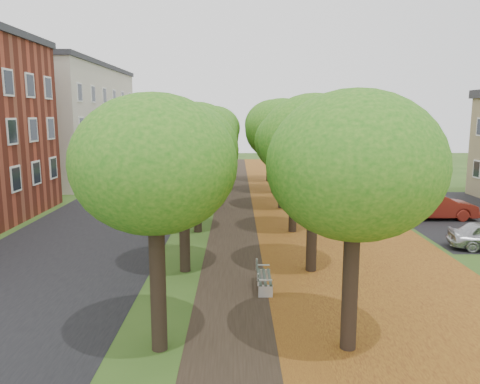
{
  "coord_description": "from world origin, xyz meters",
  "views": [
    {
      "loc": [
        -0.24,
        -11.1,
        5.92
      ],
      "look_at": [
        -0.09,
        9.26,
        2.5
      ],
      "focal_mm": 35.0,
      "sensor_mm": 36.0,
      "label": 1
    }
  ],
  "objects_px": {
    "bench": "(263,277)",
    "car_white": "(402,189)",
    "car_grey": "(418,200)",
    "car_red": "(435,206)"
  },
  "relations": [
    {
      "from": "bench",
      "to": "car_white",
      "type": "distance_m",
      "value": 20.18
    },
    {
      "from": "bench",
      "to": "car_white",
      "type": "height_order",
      "value": "car_white"
    },
    {
      "from": "car_white",
      "to": "bench",
      "type": "bearing_deg",
      "value": 139.77
    },
    {
      "from": "car_grey",
      "to": "car_red",
      "type": "bearing_deg",
      "value": -157.38
    },
    {
      "from": "bench",
      "to": "car_grey",
      "type": "height_order",
      "value": "car_grey"
    },
    {
      "from": "car_red",
      "to": "car_white",
      "type": "distance_m",
      "value": 6.39
    },
    {
      "from": "car_grey",
      "to": "car_white",
      "type": "xyz_separation_m",
      "value": [
        0.41,
        3.93,
        0.07
      ]
    },
    {
      "from": "car_red",
      "to": "car_white",
      "type": "height_order",
      "value": "car_red"
    },
    {
      "from": "car_grey",
      "to": "car_white",
      "type": "distance_m",
      "value": 3.95
    },
    {
      "from": "car_red",
      "to": "bench",
      "type": "bearing_deg",
      "value": 136.12
    }
  ]
}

